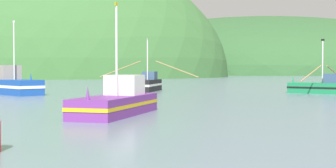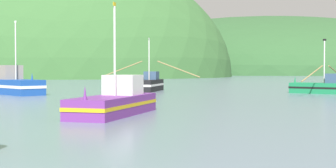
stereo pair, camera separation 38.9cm
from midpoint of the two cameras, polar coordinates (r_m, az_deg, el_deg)
hill_mid_right at (r=158.43m, az=-12.88°, el=0.86°), size 110.34×88.27×75.74m
hill_far_center at (r=246.46m, az=11.01°, el=1.22°), size 195.33×156.26×54.08m
fishing_boat_black at (r=56.19m, az=-1.90°, el=0.00°), size 11.47×6.94×6.05m
fishing_boat_green at (r=53.07m, az=18.11°, el=-0.32°), size 7.19×11.71×5.63m
fishing_boat_purple at (r=27.86m, az=-5.73°, el=-2.09°), size 3.97×8.26×6.31m
fishing_boat_blue at (r=51.82m, az=-17.28°, el=-0.09°), size 8.03×7.63×7.34m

